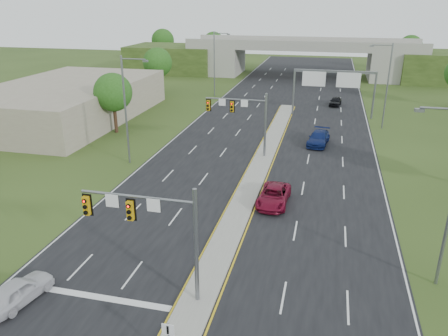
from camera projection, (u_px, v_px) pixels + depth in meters
The scene contains 22 objects.
ground at pixel (198, 301), 24.79m from camera, with size 240.00×240.00×0.00m, color #2C4117.
road at pixel (276, 132), 56.51m from camera, with size 24.00×160.00×0.02m, color black.
median at pixel (261, 163), 45.60m from camera, with size 2.00×54.00×0.16m, color gray.
lane_markings at pixel (264, 146), 51.12m from camera, with size 23.72×160.00×0.01m.
signal_mast_near at pixel (155, 224), 23.52m from camera, with size 6.62×0.60×7.00m.
signal_mast_far at pixel (244, 114), 46.18m from camera, with size 6.62×0.60×7.00m.
keep_right_sign at pixel (168, 336), 20.14m from camera, with size 0.60×0.13×2.20m.
sign_gantry at pixel (333, 81), 62.15m from camera, with size 11.58×0.44×6.67m.
overpass at pixel (303, 60), 96.02m from camera, with size 80.00×14.00×8.10m.
lightpole_l_mid at pixel (127, 106), 43.63m from camera, with size 2.85×0.25×11.00m.
lightpole_l_far at pixel (215, 61), 75.36m from camera, with size 2.85×0.25×11.00m.
lightpole_r_far at pixel (386, 82), 55.93m from camera, with size 2.85×0.25×11.00m.
tree_l_near at pixel (113, 92), 54.50m from camera, with size 4.80×4.80×7.60m.
tree_l_mid at pixel (158, 62), 77.92m from camera, with size 5.20×5.20×8.12m.
tree_back_a at pixel (163, 40), 116.22m from camera, with size 6.00×6.00×8.85m.
tree_back_b at pixel (214, 43), 113.27m from camera, with size 5.60×5.60×8.32m.
tree_back_c at pixel (410, 47), 102.74m from camera, with size 5.60×5.60×8.32m.
commercial_building at pixel (67, 101), 62.19m from camera, with size 18.00×30.00×5.00m, color gray.
car_white at pixel (18, 291), 24.52m from camera, with size 1.69×4.20×1.43m, color silver.
car_far_a at pixel (274, 196), 36.38m from camera, with size 2.38×5.17×1.44m, color maroon.
car_far_b at pixel (319, 138), 51.34m from camera, with size 2.15×5.29×1.53m, color navy.
car_far_c at pixel (335, 101), 70.27m from camera, with size 1.61×4.01×1.37m, color black.
Camera 1 is at (6.25, -19.46, 16.03)m, focal length 35.00 mm.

